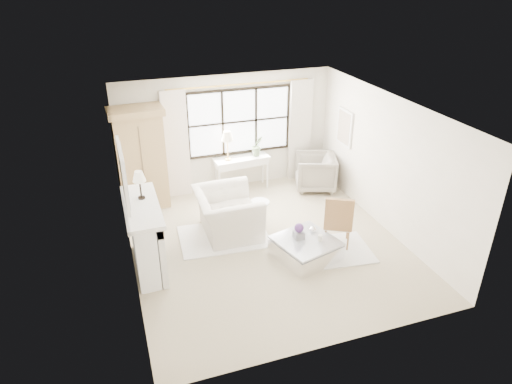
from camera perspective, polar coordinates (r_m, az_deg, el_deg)
floor at (r=8.89m, az=1.36°, el=-6.53°), size 5.50×5.50×0.00m
ceiling at (r=7.74m, az=1.58°, el=10.43°), size 5.50×5.50×0.00m
wall_back at (r=10.65m, az=-3.66°, el=7.38°), size 5.00×0.00×5.00m
wall_front at (r=6.07m, az=10.52°, el=-9.26°), size 5.00×0.00×5.00m
wall_left at (r=7.81m, az=-16.05°, el=-1.22°), size 0.00×5.50×5.50m
wall_right at (r=9.32m, az=16.09°, el=3.43°), size 0.00×5.50×5.50m
window_pane at (r=10.63m, az=-2.10°, el=8.80°), size 2.40×0.02×1.50m
window_frame at (r=10.62m, az=-2.08°, el=8.78°), size 2.50×0.04×1.50m
curtain_rod at (r=10.34m, az=-2.08°, el=13.29°), size 3.30×0.04×0.04m
curtain_left at (r=10.37m, az=-9.93°, el=5.80°), size 0.55×0.10×2.47m
curtain_right at (r=11.18m, az=5.50°, el=7.63°), size 0.55×0.10×2.47m
fireplace at (r=8.15m, az=-13.85°, el=-5.35°), size 0.58×1.66×1.26m
mirror_frame at (r=7.60m, az=-16.29°, el=2.08°), size 0.05×1.15×0.95m
mirror_glass at (r=7.60m, az=-16.06°, el=2.11°), size 0.02×1.00×0.80m
art_frame at (r=10.57m, az=11.02°, el=7.92°), size 0.04×0.62×0.82m
art_canvas at (r=10.56m, az=10.93°, el=7.91°), size 0.01×0.52×0.72m
mantel_lamp at (r=7.88m, az=-14.41°, el=1.76°), size 0.22×0.22×0.51m
armoire at (r=10.07m, az=-14.21°, el=4.13°), size 1.15×0.75×2.24m
console_table at (r=10.84m, az=-1.80°, el=2.37°), size 1.33×0.56×0.80m
console_lamp at (r=10.38m, az=-3.61°, el=6.90°), size 0.28×0.28×0.69m
orchid_plant at (r=10.70m, az=0.16°, el=5.80°), size 0.29×0.24×0.49m
side_table at (r=9.40m, az=0.48°, el=-2.14°), size 0.40×0.40×0.51m
rug_left at (r=9.10m, az=-4.03°, el=-5.58°), size 1.81×1.33×0.03m
rug_right at (r=8.79m, az=9.43°, el=-7.25°), size 1.57×1.26×0.03m
club_armchair at (r=9.04m, az=-3.60°, el=-2.69°), size 1.21×1.38×0.88m
wingback_chair at (r=10.94m, az=7.43°, el=2.50°), size 1.18×1.17×0.84m
french_chair at (r=8.83m, az=10.08°, el=-4.85°), size 0.65×0.65×1.08m
coffee_table at (r=8.47m, az=6.22°, el=-7.08°), size 1.24×1.24×0.38m
planter_box at (r=8.36m, az=5.36°, el=-5.37°), size 0.18×0.18×0.13m
planter_flowers at (r=8.28m, az=5.40°, el=-4.48°), size 0.17×0.17×0.17m
pillar_candle at (r=8.32m, az=8.02°, el=-5.74°), size 0.08×0.08×0.12m
coffee_vase at (r=8.56m, az=7.12°, el=-4.56°), size 0.16×0.16×0.15m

